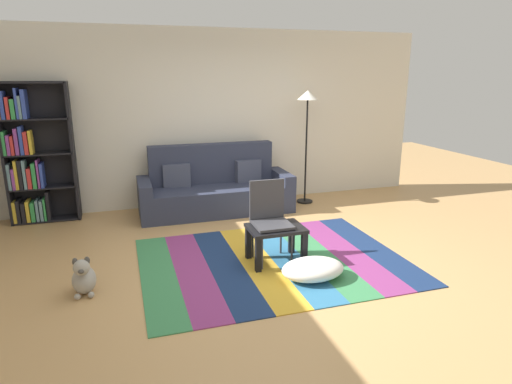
# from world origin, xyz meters

# --- Properties ---
(ground_plane) EXTENTS (14.00, 14.00, 0.00)m
(ground_plane) POSITION_xyz_m (0.00, 0.00, 0.00)
(ground_plane) COLOR tan
(back_wall) EXTENTS (6.80, 0.10, 2.70)m
(back_wall) POSITION_xyz_m (0.00, 2.55, 1.35)
(back_wall) COLOR silver
(back_wall) RESTS_ON ground_plane
(rug) EXTENTS (2.89, 2.20, 0.01)m
(rug) POSITION_xyz_m (0.02, 0.00, 0.00)
(rug) COLOR #387F4C
(rug) RESTS_ON ground_plane
(couch) EXTENTS (2.26, 0.80, 1.00)m
(couch) POSITION_xyz_m (-0.20, 2.02, 0.34)
(couch) COLOR #2D3347
(couch) RESTS_ON ground_plane
(bookshelf) EXTENTS (0.90, 0.28, 1.93)m
(bookshelf) POSITION_xyz_m (-2.70, 2.31, 0.91)
(bookshelf) COLOR black
(bookshelf) RESTS_ON ground_plane
(coffee_table) EXTENTS (0.60, 0.45, 0.41)m
(coffee_table) POSITION_xyz_m (0.04, -0.03, 0.33)
(coffee_table) COLOR black
(coffee_table) RESTS_ON rug
(pouf) EXTENTS (0.66, 0.45, 0.21)m
(pouf) POSITION_xyz_m (0.25, -0.54, 0.11)
(pouf) COLOR white
(pouf) RESTS_ON rug
(dog) EXTENTS (0.22, 0.35, 0.40)m
(dog) POSITION_xyz_m (-1.95, -0.15, 0.16)
(dog) COLOR #9E998E
(dog) RESTS_ON ground_plane
(standing_lamp) EXTENTS (0.32, 0.32, 1.78)m
(standing_lamp) POSITION_xyz_m (1.29, 2.05, 1.49)
(standing_lamp) COLOR black
(standing_lamp) RESTS_ON ground_plane
(tv_remote) EXTENTS (0.08, 0.16, 0.02)m
(tv_remote) POSITION_xyz_m (0.14, -0.09, 0.43)
(tv_remote) COLOR black
(tv_remote) RESTS_ON coffee_table
(folding_chair) EXTENTS (0.40, 0.40, 0.90)m
(folding_chair) POSITION_xyz_m (0.00, 0.09, 0.53)
(folding_chair) COLOR #38383D
(folding_chair) RESTS_ON ground_plane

